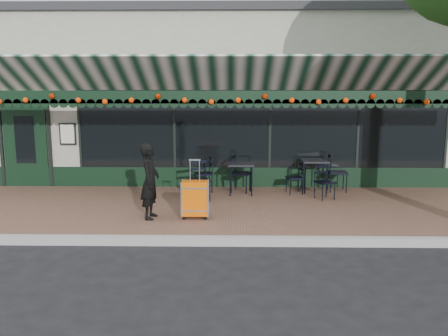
{
  "coord_description": "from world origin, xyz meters",
  "views": [
    {
      "loc": [
        0.46,
        -7.89,
        2.74
      ],
      "look_at": [
        0.29,
        1.6,
        1.05
      ],
      "focal_mm": 38.0,
      "sensor_mm": 36.0,
      "label": 1
    }
  ],
  "objects_px": {
    "cafe_table_a": "(315,163)",
    "chair_b_right": "(241,174)",
    "chair_b_front": "(200,181)",
    "chair_a_left": "(295,178)",
    "chair_a_front": "(325,182)",
    "cafe_table_b": "(241,166)",
    "suitcase": "(195,199)",
    "chair_a_right": "(337,173)",
    "woman": "(150,181)",
    "chair_b_left": "(203,174)"
  },
  "relations": [
    {
      "from": "chair_a_front",
      "to": "chair_b_right",
      "type": "relative_size",
      "value": 0.86
    },
    {
      "from": "woman",
      "to": "chair_b_left",
      "type": "height_order",
      "value": "woman"
    },
    {
      "from": "chair_a_front",
      "to": "woman",
      "type": "bearing_deg",
      "value": -179.77
    },
    {
      "from": "chair_a_left",
      "to": "chair_b_right",
      "type": "xyz_separation_m",
      "value": [
        -1.29,
        0.14,
        0.07
      ]
    },
    {
      "from": "chair_a_left",
      "to": "chair_a_right",
      "type": "xyz_separation_m",
      "value": [
        1.08,
        0.28,
        0.08
      ]
    },
    {
      "from": "chair_a_right",
      "to": "chair_b_front",
      "type": "height_order",
      "value": "chair_a_right"
    },
    {
      "from": "cafe_table_a",
      "to": "chair_a_left",
      "type": "relative_size",
      "value": 1.03
    },
    {
      "from": "woman",
      "to": "cafe_table_b",
      "type": "height_order",
      "value": "woman"
    },
    {
      "from": "woman",
      "to": "chair_a_left",
      "type": "xyz_separation_m",
      "value": [
        3.08,
        2.18,
        -0.36
      ]
    },
    {
      "from": "woman",
      "to": "chair_b_left",
      "type": "relative_size",
      "value": 1.69
    },
    {
      "from": "cafe_table_b",
      "to": "chair_b_right",
      "type": "bearing_deg",
      "value": 89.93
    },
    {
      "from": "suitcase",
      "to": "chair_a_right",
      "type": "distance_m",
      "value": 4.1
    },
    {
      "from": "chair_b_left",
      "to": "chair_a_left",
      "type": "bearing_deg",
      "value": 72.87
    },
    {
      "from": "cafe_table_b",
      "to": "chair_a_right",
      "type": "bearing_deg",
      "value": 8.18
    },
    {
      "from": "woman",
      "to": "chair_a_left",
      "type": "distance_m",
      "value": 3.79
    },
    {
      "from": "chair_a_front",
      "to": "chair_b_right",
      "type": "height_order",
      "value": "chair_b_right"
    },
    {
      "from": "suitcase",
      "to": "chair_a_front",
      "type": "height_order",
      "value": "suitcase"
    },
    {
      "from": "chair_b_front",
      "to": "chair_a_left",
      "type": "bearing_deg",
      "value": 1.59
    },
    {
      "from": "suitcase",
      "to": "chair_b_left",
      "type": "height_order",
      "value": "suitcase"
    },
    {
      "from": "woman",
      "to": "cafe_table_b",
      "type": "bearing_deg",
      "value": -35.63
    },
    {
      "from": "cafe_table_a",
      "to": "chair_b_right",
      "type": "distance_m",
      "value": 1.82
    },
    {
      "from": "suitcase",
      "to": "chair_a_left",
      "type": "relative_size",
      "value": 1.53
    },
    {
      "from": "suitcase",
      "to": "chair_b_left",
      "type": "distance_m",
      "value": 2.33
    },
    {
      "from": "suitcase",
      "to": "chair_b_right",
      "type": "distance_m",
      "value": 2.5
    },
    {
      "from": "cafe_table_a",
      "to": "chair_a_left",
      "type": "xyz_separation_m",
      "value": [
        -0.51,
        -0.26,
        -0.32
      ]
    },
    {
      "from": "woman",
      "to": "chair_a_left",
      "type": "height_order",
      "value": "woman"
    },
    {
      "from": "chair_a_front",
      "to": "chair_b_left",
      "type": "relative_size",
      "value": 0.9
    },
    {
      "from": "suitcase",
      "to": "chair_b_front",
      "type": "bearing_deg",
      "value": 90.07
    },
    {
      "from": "chair_a_right",
      "to": "chair_b_left",
      "type": "bearing_deg",
      "value": 93.7
    },
    {
      "from": "cafe_table_b",
      "to": "chair_b_front",
      "type": "height_order",
      "value": "chair_b_front"
    },
    {
      "from": "chair_a_front",
      "to": "cafe_table_a",
      "type": "bearing_deg",
      "value": 73.43
    },
    {
      "from": "woman",
      "to": "chair_b_left",
      "type": "xyz_separation_m",
      "value": [
        0.89,
        2.34,
        -0.3
      ]
    },
    {
      "from": "suitcase",
      "to": "chair_b_right",
      "type": "xyz_separation_m",
      "value": [
        0.93,
        2.32,
        0.06
      ]
    },
    {
      "from": "chair_a_left",
      "to": "chair_b_front",
      "type": "bearing_deg",
      "value": -82.1
    },
    {
      "from": "chair_b_left",
      "to": "suitcase",
      "type": "bearing_deg",
      "value": -13.48
    },
    {
      "from": "suitcase",
      "to": "chair_b_left",
      "type": "relative_size",
      "value": 1.33
    },
    {
      "from": "suitcase",
      "to": "chair_b_right",
      "type": "relative_size",
      "value": 1.28
    },
    {
      "from": "suitcase",
      "to": "cafe_table_b",
      "type": "height_order",
      "value": "suitcase"
    },
    {
      "from": "cafe_table_a",
      "to": "chair_b_right",
      "type": "bearing_deg",
      "value": -176.19
    },
    {
      "from": "chair_b_right",
      "to": "chair_b_front",
      "type": "distance_m",
      "value": 1.29
    },
    {
      "from": "cafe_table_b",
      "to": "chair_a_front",
      "type": "height_order",
      "value": "chair_a_front"
    },
    {
      "from": "chair_b_right",
      "to": "chair_b_front",
      "type": "height_order",
      "value": "same"
    },
    {
      "from": "cafe_table_a",
      "to": "cafe_table_b",
      "type": "distance_m",
      "value": 1.83
    },
    {
      "from": "chair_a_front",
      "to": "chair_b_right",
      "type": "xyz_separation_m",
      "value": [
        -1.89,
        0.71,
        0.06
      ]
    },
    {
      "from": "suitcase",
      "to": "cafe_table_a",
      "type": "distance_m",
      "value": 3.67
    },
    {
      "from": "woman",
      "to": "suitcase",
      "type": "distance_m",
      "value": 0.94
    },
    {
      "from": "chair_a_right",
      "to": "chair_b_left",
      "type": "distance_m",
      "value": 3.27
    },
    {
      "from": "chair_b_right",
      "to": "chair_b_front",
      "type": "bearing_deg",
      "value": 149.07
    },
    {
      "from": "chair_b_left",
      "to": "chair_b_right",
      "type": "bearing_deg",
      "value": 75.96
    },
    {
      "from": "cafe_table_a",
      "to": "chair_a_front",
      "type": "distance_m",
      "value": 0.89
    }
  ]
}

